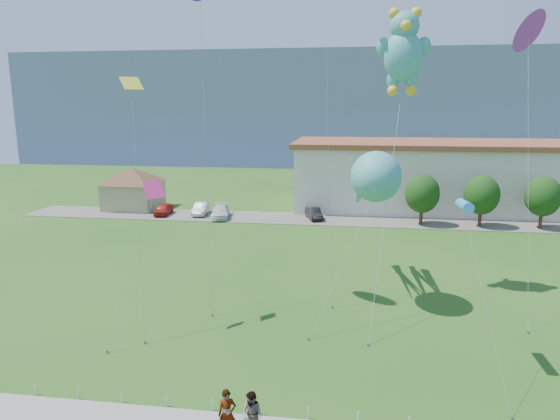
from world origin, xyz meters
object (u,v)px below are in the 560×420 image
object	(u,v)px
octopus_kite	(375,184)
parked_car_white	(220,212)
parked_car_silver	(201,209)
pavilion	(133,184)
teddy_bear_kite	(404,50)
warehouse	(548,177)
pedestrian_right	(252,415)
parked_car_red	(164,209)
parked_car_black	(314,213)
pedestrian_left	(227,414)

from	to	relation	value
octopus_kite	parked_car_white	bearing A→B (deg)	126.95
parked_car_silver	octopus_kite	world-z (taller)	octopus_kite
pavilion	teddy_bear_kite	xyz separation A→B (m)	(29.65, -22.31, 13.06)
teddy_bear_kite	warehouse	bearing A→B (deg)	54.29
parked_car_white	octopus_kite	xyz separation A→B (m)	(16.00, -21.28, 6.77)
octopus_kite	teddy_bear_kite	distance (m)	9.16
warehouse	pedestrian_right	world-z (taller)	warehouse
parked_car_red	octopus_kite	distance (m)	32.40
parked_car_red	parked_car_white	distance (m)	6.94
parked_car_black	octopus_kite	xyz separation A→B (m)	(5.49, -22.12, 6.83)
parked_car_white	octopus_kite	bearing A→B (deg)	-63.37
teddy_bear_kite	octopus_kite	bearing A→B (deg)	-120.77
pavilion	pedestrian_right	size ratio (longest dim) A/B	5.02
warehouse	parked_car_silver	bearing A→B (deg)	-168.19
parked_car_silver	octopus_kite	xyz separation A→B (m)	(18.66, -22.58, 6.77)
parked_car_red	parked_car_black	bearing A→B (deg)	-1.97
parked_car_red	parked_car_black	xyz separation A→B (m)	(17.43, 0.25, -0.03)
pedestrian_left	parked_car_black	distance (m)	37.99
pavilion	octopus_kite	xyz separation A→B (m)	(28.00, -25.09, 4.49)
pavilion	parked_car_black	distance (m)	22.83
pedestrian_right	octopus_kite	xyz separation A→B (m)	(5.00, 15.75, 6.50)
warehouse	parked_car_red	bearing A→B (deg)	-168.41
pavilion	octopus_kite	size ratio (longest dim) A/B	0.71
pavilion	warehouse	xyz separation A→B (m)	(50.00, 6.00, 1.10)
parked_car_red	pedestrian_right	bearing A→B (deg)	-67.32
parked_car_white	teddy_bear_kite	world-z (taller)	teddy_bear_kite
warehouse	teddy_bear_kite	distance (m)	36.86
pedestrian_left	octopus_kite	size ratio (longest dim) A/B	0.15
pavilion	parked_car_red	distance (m)	6.44
parked_car_silver	parked_car_black	size ratio (longest dim) A/B	1.10
pedestrian_left	pedestrian_right	world-z (taller)	pedestrian_left
parked_car_white	parked_car_red	bearing A→B (deg)	164.77
pedestrian_left	parked_car_black	xyz separation A→B (m)	(0.46, 37.99, -0.38)
pedestrian_right	pedestrian_left	bearing A→B (deg)	-148.85
pavilion	pedestrian_right	world-z (taller)	pavilion
warehouse	parked_car_silver	size ratio (longest dim) A/B	14.72
parked_car_black	teddy_bear_kite	size ratio (longest dim) A/B	0.20
pedestrian_right	teddy_bear_kite	size ratio (longest dim) A/B	0.10
parked_car_silver	parked_car_black	world-z (taller)	parked_car_silver
parked_car_black	warehouse	bearing A→B (deg)	0.67
warehouse	octopus_kite	xyz separation A→B (m)	(-22.00, -31.09, 3.39)
pedestrian_left	octopus_kite	bearing A→B (deg)	53.66
warehouse	teddy_bear_kite	world-z (taller)	teddy_bear_kite
pedestrian_left	teddy_bear_kite	world-z (taller)	teddy_bear_kite
pedestrian_left	parked_car_silver	bearing A→B (deg)	92.50
parked_car_silver	parked_car_black	distance (m)	13.19
warehouse	parked_car_silver	world-z (taller)	warehouse
pedestrian_left	pedestrian_right	distance (m)	0.95
pavilion	parked_car_black	xyz separation A→B (m)	(22.51, -2.97, -2.34)
parked_car_white	parked_car_black	bearing A→B (deg)	-5.73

